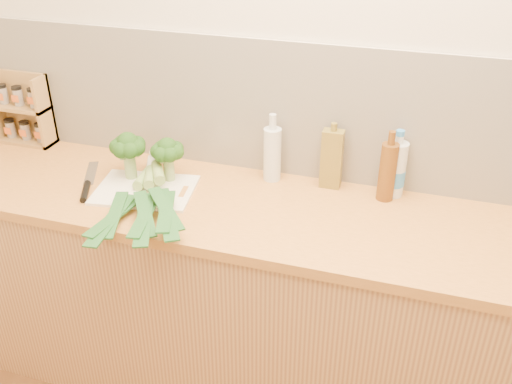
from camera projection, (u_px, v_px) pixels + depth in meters
room_shell at (328, 115)px, 2.16m from camera, size 3.50×3.50×3.50m
counter at (303, 310)px, 2.28m from camera, size 3.20×0.62×0.90m
chopping_board at (145, 190)px, 2.20m from camera, size 0.41×0.33×0.01m
broccoli_left at (128, 147)px, 2.21m from camera, size 0.14×0.14×0.19m
broccoli_right at (168, 152)px, 2.20m from camera, size 0.13×0.13×0.18m
leek_front at (137, 187)px, 2.16m from camera, size 0.13×0.67×0.04m
leek_mid at (149, 188)px, 2.12m from camera, size 0.29×0.60×0.04m
leek_back at (160, 182)px, 2.12m from camera, size 0.38×0.59×0.04m
chefs_knife at (87, 187)px, 2.21m from camera, size 0.17×0.32×0.03m
spice_rack at (24, 112)px, 2.54m from camera, size 0.27×0.11×0.32m
oil_tin at (332, 159)px, 2.18m from camera, size 0.08×0.05×0.27m
glass_bottle at (272, 153)px, 2.23m from camera, size 0.07×0.07×0.28m
amber_bottle at (388, 171)px, 2.09m from camera, size 0.06×0.06×0.28m
water_bottle at (395, 171)px, 2.13m from camera, size 0.08×0.08×0.24m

